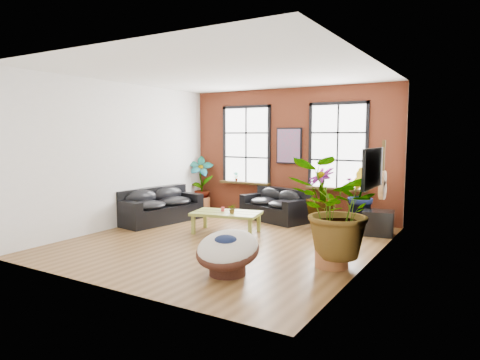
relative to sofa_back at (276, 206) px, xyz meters
The scene contains 19 objects.
room 2.81m from the sofa_back, 87.87° to the right, with size 6.04×6.54×3.54m.
sofa_back is the anchor object (origin of this frame).
sofa_left 3.05m from the sofa_back, 144.82° to the right, with size 1.27×2.33×0.87m.
coffee_table 1.96m from the sofa_back, 98.98° to the right, with size 1.67×1.18×0.59m.
papasan_chair 4.60m from the sofa_back, 73.52° to the right, with size 1.17×1.19×0.77m.
poster 1.68m from the sofa_back, 81.21° to the left, with size 0.74×0.06×0.98m.
tv_wall_unit 3.81m from the sofa_back, 33.43° to the right, with size 0.13×1.86×1.20m.
media_box 2.76m from the sofa_back, ahead, with size 0.74×0.65×0.55m.
pot_back_left 2.63m from the sofa_back, behind, with size 0.56×0.56×0.37m.
pot_back_right 2.18m from the sofa_back, ahead, with size 0.65×0.65×0.37m.
pot_right_wall 4.08m from the sofa_back, 50.35° to the right, with size 0.61×0.61×0.42m.
pot_mid 1.39m from the sofa_back, 12.80° to the right, with size 0.58×0.58×0.33m.
floor_plant_back_left 2.70m from the sofa_back, behind, with size 0.77×0.52×1.46m, color #21621A.
floor_plant_back_right 2.22m from the sofa_back, ahead, with size 0.75×0.60×1.36m, color #21621A.
floor_plant_right_wall 4.16m from the sofa_back, 50.15° to the right, with size 1.52×1.32×1.69m, color #21621A.
floor_plant_mid 1.44m from the sofa_back, 12.48° to the right, with size 0.74×0.74×1.33m, color #21621A.
table_plant 2.03m from the sofa_back, 92.61° to the right, with size 0.20×0.17×0.22m, color #21621A.
sill_plant_left 1.78m from the sofa_back, 160.97° to the left, with size 0.14×0.10×0.27m, color #21621A.
sill_plant_right 1.98m from the sofa_back, 16.71° to the left, with size 0.15×0.15×0.27m, color #21621A.
Camera 1 is at (4.82, -7.45, 2.24)m, focal length 32.00 mm.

